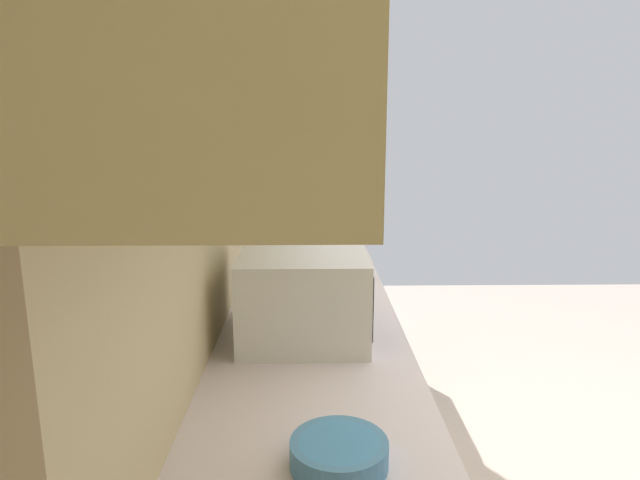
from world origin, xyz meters
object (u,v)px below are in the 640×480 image
at_px(oven_range, 312,297).
at_px(kettle, 323,261).
at_px(microwave, 304,293).
at_px(bowl, 339,452).

relative_size(oven_range, kettle, 5.49).
relative_size(microwave, kettle, 2.22).
distance_m(oven_range, bowl, 2.46).
xyz_separation_m(microwave, kettle, (0.69, -0.08, -0.07)).
height_order(oven_range, microwave, microwave).
distance_m(microwave, bowl, 0.71).
distance_m(oven_range, microwave, 1.81).
xyz_separation_m(bowl, kettle, (1.39, 0.00, 0.04)).
xyz_separation_m(oven_range, microwave, (-1.72, 0.03, 0.58)).
distance_m(microwave, kettle, 0.69).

